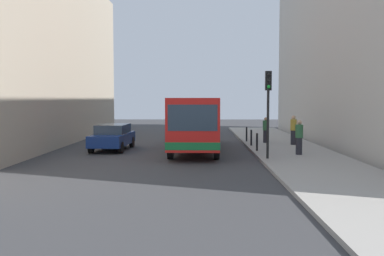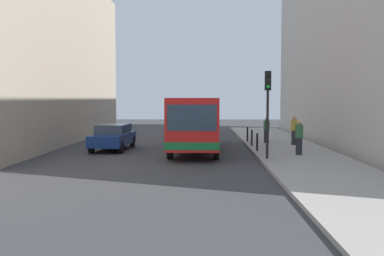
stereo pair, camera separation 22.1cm
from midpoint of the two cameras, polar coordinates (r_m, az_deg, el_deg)
The scene contains 13 objects.
ground_plane at distance 23.80m, azimuth 0.40°, elevation -3.40°, with size 80.00×80.00×0.00m, color #38383A.
sidewalk at distance 24.30m, azimuth 13.26°, elevation -3.17°, with size 4.40×40.00×0.15m, color #9E9991.
building_left at distance 30.23m, azimuth -22.10°, elevation 9.27°, with size 7.00×32.00×12.02m, color #B2A38C.
bus at distance 25.86m, azimuth 0.72°, elevation 1.01°, with size 2.67×11.05×3.00m.
car_beside_bus at distance 26.26m, azimuth -9.76°, elevation -1.06°, with size 2.05×4.49×1.48m.
car_behind_bus at distance 37.68m, azimuth 0.57°, elevation 0.45°, with size 2.09×4.51×1.48m.
traffic_light at distance 21.24m, azimuth 9.91°, elevation 3.81°, with size 0.28×0.33×4.10m.
bollard_near at distance 24.44m, azimuth 8.55°, elevation -1.78°, with size 0.11×0.11×0.95m, color black.
bollard_mid at distance 27.08m, azimuth 7.85°, elevation -1.23°, with size 0.11×0.11×0.95m, color black.
bollard_far at distance 29.73m, azimuth 7.28°, elevation -0.78°, with size 0.11×0.11×0.95m, color black.
pedestrian_near_signal at distance 23.11m, azimuth 13.73°, elevation -1.17°, with size 0.38×0.38×1.75m.
pedestrian_mid_sidewalk at distance 27.99m, azimuth 13.09°, elevation -0.26°, with size 0.38×0.38×1.79m.
pedestrian_far_sidewalk at distance 28.97m, azimuth 9.68°, elevation -0.26°, with size 0.38×0.38×1.64m.
Camera 2 is at (0.55, -23.61, 2.97)m, focal length 41.92 mm.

